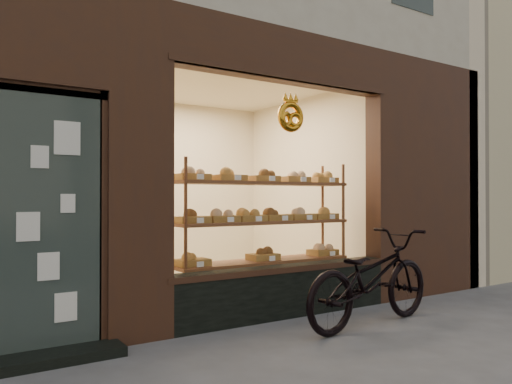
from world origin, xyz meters
TOP-DOWN VIEW (x-y plane):
  - neighbor_right at (9.60, 5.50)m, footprint 12.00×7.00m
  - display_shelf at (0.45, 2.55)m, footprint 2.20×0.45m
  - bicycle at (0.94, 1.34)m, footprint 1.88×0.83m

SIDE VIEW (x-z plane):
  - bicycle at x=0.94m, z-range 0.00..0.96m
  - display_shelf at x=0.45m, z-range 0.05..1.75m
  - neighbor_right at x=9.60m, z-range 0.00..9.00m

